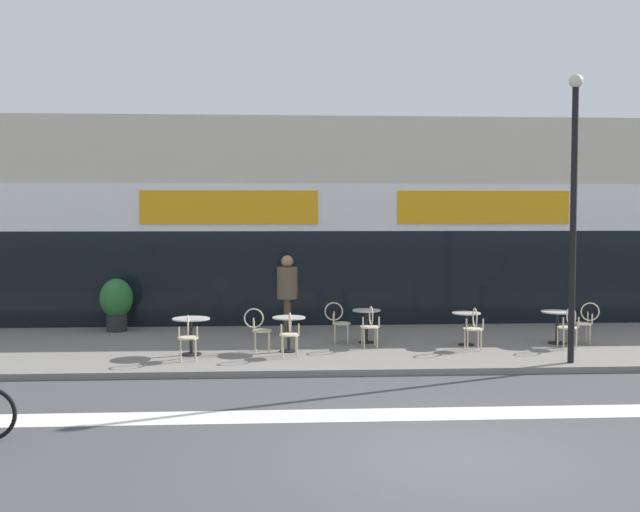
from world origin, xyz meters
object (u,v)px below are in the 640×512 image
Objects in this scene: pedestrian_near_end at (287,288)px; bistro_table_1 at (289,327)px; cafe_chair_0_near at (188,334)px; bistro_table_3 at (466,322)px; cafe_chair_1_near at (290,331)px; bistro_table_2 at (366,320)px; cafe_chair_3_near at (474,326)px; cafe_chair_2_side at (338,320)px; cafe_chair_4_side at (585,320)px; bistro_table_4 at (557,320)px; planter_pot at (116,302)px; cafe_chair_2_near at (370,324)px; cafe_chair_4_near at (569,324)px; lamp_post at (574,198)px; bistro_table_0 at (191,328)px; cafe_chair_1_side at (258,327)px.

bistro_table_1 is at bearing 92.68° from pedestrian_near_end.
bistro_table_3 is at bearing -83.97° from cafe_chair_0_near.
cafe_chair_1_near is 2.84m from pedestrian_near_end.
bistro_table_2 is 2.19m from pedestrian_near_end.
cafe_chair_3_near reaches higher than bistro_table_2.
cafe_chair_2_side and cafe_chair_4_side have the same top height.
bistro_table_2 reaches higher than bistro_table_1.
bistro_table_2 is 0.81× the size of cafe_chair_2_side.
bistro_table_4 is 10.24m from planter_pot.
cafe_chair_4_near is (4.15, -0.34, 0.00)m from cafe_chair_2_near.
bistro_table_2 is 5.08m from lamp_post.
cafe_chair_0_near reaches higher than bistro_table_4.
planter_pot is at bearing 124.02° from bistro_table_0.
bistro_table_4 is 0.79× the size of cafe_chair_2_side.
bistro_table_2 is 2.32m from cafe_chair_1_near.
cafe_chair_4_near is 1.00× the size of cafe_chair_4_side.
cafe_chair_1_near is at bearing -48.19° from cafe_chair_1_side.
cafe_chair_3_near is 2.05m from cafe_chair_4_near.
bistro_table_0 is at bearing 170.36° from lamp_post.
lamp_post reaches higher than cafe_chair_0_near.
bistro_table_1 is at bearing 84.79° from cafe_chair_4_near.
bistro_table_1 is 0.79× the size of cafe_chair_2_side.
cafe_chair_1_near is 0.88m from cafe_chair_1_side.
bistro_table_0 is 0.59× the size of planter_pot.
cafe_chair_4_side is at bearing -50.07° from cafe_chair_4_near.
cafe_chair_1_side is at bearing 84.86° from cafe_chair_4_near.
cafe_chair_0_near is 1.00× the size of cafe_chair_2_side.
bistro_table_3 is at bearing -16.85° from planter_pot.
cafe_chair_4_side is 0.48× the size of pedestrian_near_end.
cafe_chair_2_side is 1.00× the size of cafe_chair_3_near.
planter_pot is (-7.94, 2.41, 0.21)m from bistro_table_3.
bistro_table_2 is at bearing 147.55° from pedestrian_near_end.
cafe_chair_4_near is at bearing -87.34° from cafe_chair_1_near.
cafe_chair_4_near reaches higher than bistro_table_4.
pedestrian_near_end is (1.96, 3.02, 0.59)m from cafe_chair_0_near.
cafe_chair_2_near is at bearing 4.07° from cafe_chair_1_side.
bistro_table_3 is 0.38× the size of pedestrian_near_end.
cafe_chair_1_side is at bearing 91.72° from cafe_chair_3_near.
cafe_chair_1_near is at bearing -137.67° from bistro_table_2.
cafe_chair_4_near is (0.01, -0.63, 0.01)m from bistro_table_4.
cafe_chair_1_side is 4.46m from cafe_chair_3_near.
cafe_chair_0_near is 1.00× the size of cafe_chair_2_near.
planter_pot is (-2.14, 3.17, 0.18)m from bistro_table_0.
bistro_table_3 is at bearing -76.53° from cafe_chair_1_near.
cafe_chair_4_near is at bearing 53.09° from cafe_chair_4_side.
bistro_table_0 is 5.80m from cafe_chair_3_near.
bistro_table_2 reaches higher than bistro_table_4.
bistro_table_1 is 0.79× the size of cafe_chair_0_near.
bistro_table_2 is 1.03× the size of bistro_table_4.
cafe_chair_3_near is at bearing -103.80° from cafe_chair_2_near.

